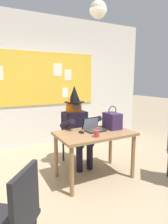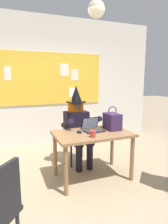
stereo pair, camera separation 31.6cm
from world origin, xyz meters
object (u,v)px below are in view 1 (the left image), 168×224
object	(u,v)px
person_costumed	(76,122)
computer_mouse	(81,132)
coffee_mug	(97,134)
desk_main	(95,139)
laptop	(93,128)
chair_spare_by_window	(13,217)
chair_at_desk	(73,136)
handbag	(112,120)

from	to	relation	value
person_costumed	computer_mouse	bearing A→B (deg)	-18.44
person_costumed	coffee_mug	world-z (taller)	person_costumed
desk_main	person_costumed	xyz separation A→B (m)	(-0.04, 0.60, 0.15)
desk_main	coffee_mug	xyz separation A→B (m)	(-0.09, -0.22, 0.15)
laptop	chair_spare_by_window	world-z (taller)	laptop
laptop	chair_spare_by_window	xyz separation A→B (m)	(-1.36, -1.15, -0.28)
chair_at_desk	person_costumed	bearing A→B (deg)	0.38
computer_mouse	handbag	xyz separation A→B (m)	(0.58, 0.02, 0.12)
coffee_mug	chair_spare_by_window	bearing A→B (deg)	-145.68
handbag	chair_at_desk	bearing A→B (deg)	122.64
chair_spare_by_window	coffee_mug	bearing A→B (deg)	-108.21
desk_main	laptop	size ratio (longest dim) A/B	3.70
chair_at_desk	computer_mouse	bearing A→B (deg)	-14.93
desk_main	person_costumed	bearing A→B (deg)	93.54
computer_mouse	handbag	bearing A→B (deg)	-13.06
desk_main	coffee_mug	size ratio (longest dim) A/B	12.36
laptop	computer_mouse	world-z (taller)	laptop
handbag	chair_spare_by_window	size ratio (longest dim) A/B	0.42
chair_at_desk	person_costumed	xyz separation A→B (m)	(0.00, -0.12, 0.28)
handbag	coffee_mug	bearing A→B (deg)	-148.55
person_costumed	chair_at_desk	bearing A→B (deg)	-179.89
chair_spare_by_window	handbag	bearing A→B (deg)	-108.98
handbag	coffee_mug	world-z (taller)	handbag
chair_at_desk	coffee_mug	xyz separation A→B (m)	(-0.05, -0.94, 0.29)
coffee_mug	chair_at_desk	bearing A→B (deg)	86.77
person_costumed	chair_spare_by_window	distance (m)	2.12
desk_main	chair_at_desk	xyz separation A→B (m)	(-0.04, 0.72, -0.14)
desk_main	computer_mouse	size ratio (longest dim) A/B	11.29
computer_mouse	chair_at_desk	bearing A→B (deg)	61.52
coffee_mug	chair_spare_by_window	distance (m)	1.52
laptop	chair_spare_by_window	bearing A→B (deg)	-143.89
desk_main	person_costumed	size ratio (longest dim) A/B	0.82
laptop	coffee_mug	size ratio (longest dim) A/B	3.34
person_costumed	chair_spare_by_window	size ratio (longest dim) A/B	1.59
person_costumed	handbag	distance (m)	0.67
chair_at_desk	coffee_mug	distance (m)	0.98
desk_main	chair_at_desk	size ratio (longest dim) A/B	1.32
computer_mouse	person_costumed	bearing A→B (deg)	58.28
computer_mouse	handbag	distance (m)	0.59
desk_main	computer_mouse	world-z (taller)	computer_mouse
desk_main	handbag	world-z (taller)	handbag
handbag	chair_spare_by_window	distance (m)	2.08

